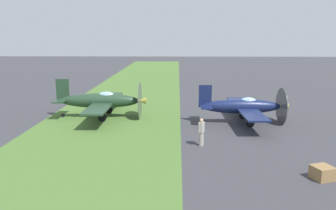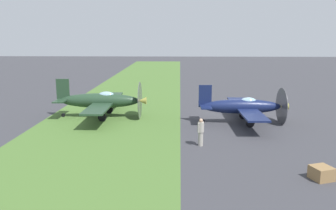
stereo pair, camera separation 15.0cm
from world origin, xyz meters
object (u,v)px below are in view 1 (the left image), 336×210
Objects in this scene: airplane_lead at (243,106)px; ground_crew_chief at (201,131)px; supply_crate at (322,173)px; airplane_wingman at (101,101)px.

airplane_lead is 6.85m from ground_crew_chief.
supply_crate is at bearing -95.68° from ground_crew_chief.
ground_crew_chief is at bearing -132.25° from supply_crate.
airplane_lead reaches higher than ground_crew_chief.
airplane_wingman is 5.38× the size of ground_crew_chief.
ground_crew_chief is 7.37m from supply_crate.
airplane_wingman reaches higher than airplane_lead.
ground_crew_chief reaches higher than supply_crate.
ground_crew_chief is (5.82, -3.58, -0.39)m from airplane_lead.
airplane_lead is at bearing 82.02° from airplane_wingman.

